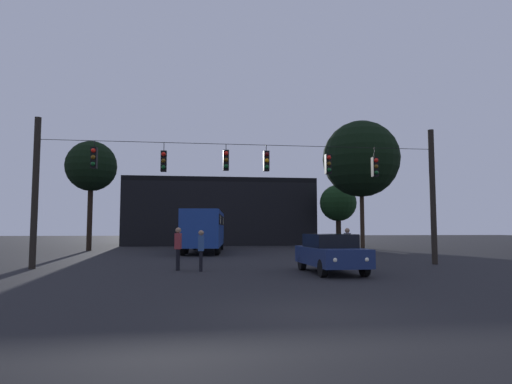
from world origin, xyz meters
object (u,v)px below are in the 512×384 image
object	(u,v)px
pedestrian_crossing_center	(178,246)
tree_right_far	(338,203)
car_near_right	(331,253)
tree_left_silhouette	(361,159)
pedestrian_crossing_right	(201,248)
tree_behind_building	(91,167)
pedestrian_crossing_left	(347,244)
city_bus	(205,227)

from	to	relation	value
pedestrian_crossing_center	tree_right_far	xyz separation A→B (m)	(15.10, 24.62, 3.31)
pedestrian_crossing_center	tree_right_far	distance (m)	29.07
car_near_right	tree_left_silhouette	bearing A→B (deg)	65.23
tree_right_far	pedestrian_crossing_right	bearing A→B (deg)	-119.32
pedestrian_crossing_right	tree_behind_building	bearing A→B (deg)	114.94
car_near_right	pedestrian_crossing_center	xyz separation A→B (m)	(-6.00, 1.95, 0.22)
pedestrian_crossing_left	pedestrian_crossing_right	bearing A→B (deg)	-163.56
car_near_right	pedestrian_crossing_left	xyz separation A→B (m)	(1.90, 3.42, 0.21)
pedestrian_crossing_left	tree_left_silhouette	size ratio (longest dim) A/B	0.17
tree_left_silhouette	pedestrian_crossing_center	bearing A→B (deg)	-131.69
tree_behind_building	tree_right_far	world-z (taller)	tree_behind_building
city_bus	tree_left_silhouette	bearing A→B (deg)	7.06
tree_left_silhouette	city_bus	bearing A→B (deg)	-172.94
city_bus	pedestrian_crossing_left	distance (m)	14.55
car_near_right	tree_behind_building	distance (m)	24.79
tree_behind_building	car_near_right	bearing A→B (deg)	-55.50
pedestrian_crossing_center	pedestrian_crossing_right	xyz separation A→B (m)	(0.95, -0.58, -0.07)
tree_left_silhouette	tree_behind_building	xyz separation A→B (m)	(-21.95, 1.82, -0.81)
pedestrian_crossing_center	pedestrian_crossing_left	bearing A→B (deg)	10.55
pedestrian_crossing_left	tree_right_far	xyz separation A→B (m)	(7.20, 23.15, 3.32)
city_bus	tree_right_far	world-z (taller)	tree_right_far
city_bus	tree_behind_building	world-z (taller)	tree_behind_building
pedestrian_crossing_left	tree_right_far	distance (m)	24.47
tree_left_silhouette	car_near_right	bearing A→B (deg)	-114.77
city_bus	car_near_right	world-z (taller)	city_bus
city_bus	pedestrian_crossing_center	size ratio (longest dim) A/B	6.27
tree_left_silhouette	tree_right_far	size ratio (longest dim) A/B	1.72
car_near_right	tree_right_far	world-z (taller)	tree_right_far
tree_right_far	pedestrian_crossing_left	bearing A→B (deg)	-107.29
city_bus	tree_behind_building	xyz separation A→B (m)	(-9.05, 3.42, 4.84)
car_near_right	tree_behind_building	xyz separation A→B (m)	(-13.63, 19.84, 5.91)
pedestrian_crossing_center	car_near_right	bearing A→B (deg)	-18.04
pedestrian_crossing_left	tree_behind_building	distance (m)	23.31
pedestrian_crossing_left	car_near_right	bearing A→B (deg)	-119.03
tree_right_far	car_near_right	bearing A→B (deg)	-108.91
pedestrian_crossing_left	tree_right_far	world-z (taller)	tree_right_far
city_bus	tree_behind_building	distance (m)	10.82
city_bus	pedestrian_crossing_left	bearing A→B (deg)	-63.50
pedestrian_crossing_center	pedestrian_crossing_right	bearing A→B (deg)	-31.38
city_bus	tree_left_silhouette	world-z (taller)	tree_left_silhouette
tree_behind_building	tree_right_far	bearing A→B (deg)	16.50
pedestrian_crossing_left	tree_right_far	size ratio (longest dim) A/B	0.28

